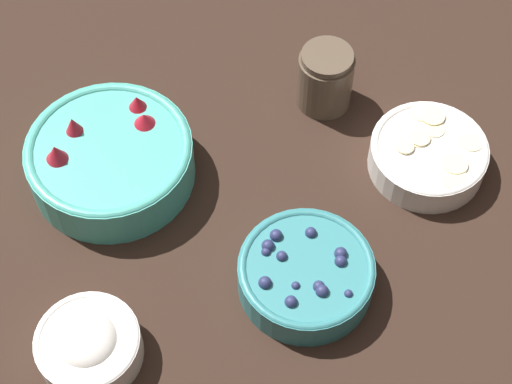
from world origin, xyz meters
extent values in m
plane|color=black|center=(0.00, 0.00, 0.00)|extent=(4.00, 4.00, 0.00)
cylinder|color=#47AD9E|center=(0.20, -0.15, 0.03)|extent=(0.22, 0.22, 0.06)
torus|color=#47AD9E|center=(0.20, -0.15, 0.06)|extent=(0.22, 0.22, 0.02)
cylinder|color=#B21928|center=(0.20, -0.15, 0.05)|extent=(0.17, 0.17, 0.02)
cone|color=#B21928|center=(0.15, -0.20, 0.07)|extent=(0.04, 0.04, 0.02)
cone|color=#B21928|center=(0.26, -0.15, 0.07)|extent=(0.04, 0.04, 0.02)
cone|color=#B21928|center=(0.26, -0.14, 0.07)|extent=(0.04, 0.04, 0.03)
cone|color=#B21928|center=(0.24, -0.18, 0.07)|extent=(0.04, 0.04, 0.03)
cone|color=#B21928|center=(0.15, -0.17, 0.07)|extent=(0.04, 0.04, 0.02)
cylinder|color=teal|center=(0.00, 0.07, 0.02)|extent=(0.16, 0.16, 0.05)
torus|color=teal|center=(0.00, 0.07, 0.04)|extent=(0.16, 0.16, 0.01)
cylinder|color=navy|center=(0.00, 0.07, 0.04)|extent=(0.13, 0.13, 0.01)
sphere|color=navy|center=(-0.02, 0.03, 0.05)|extent=(0.01, 0.01, 0.01)
sphere|color=navy|center=(0.05, 0.08, 0.05)|extent=(0.02, 0.02, 0.02)
sphere|color=navy|center=(0.04, 0.04, 0.05)|extent=(0.01, 0.01, 0.01)
sphere|color=navy|center=(0.02, 0.03, 0.05)|extent=(0.02, 0.02, 0.02)
sphere|color=navy|center=(0.04, 0.04, 0.05)|extent=(0.02, 0.02, 0.02)
sphere|color=navy|center=(-0.04, 0.08, 0.05)|extent=(0.01, 0.01, 0.01)
sphere|color=navy|center=(0.02, 0.10, 0.05)|extent=(0.01, 0.01, 0.01)
sphere|color=navy|center=(0.03, 0.11, 0.05)|extent=(0.01, 0.01, 0.01)
sphere|color=navy|center=(-0.01, 0.11, 0.05)|extent=(0.02, 0.02, 0.02)
sphere|color=navy|center=(0.02, 0.05, 0.05)|extent=(0.01, 0.01, 0.01)
sphere|color=navy|center=(-0.04, 0.12, 0.05)|extent=(0.01, 0.01, 0.01)
sphere|color=navy|center=(-0.01, 0.10, 0.05)|extent=(0.01, 0.01, 0.01)
sphere|color=navy|center=(-0.04, 0.07, 0.05)|extent=(0.02, 0.02, 0.02)
cylinder|color=white|center=(-0.21, -0.06, 0.02)|extent=(0.15, 0.15, 0.04)
torus|color=white|center=(-0.21, -0.06, 0.04)|extent=(0.15, 0.15, 0.01)
cylinder|color=beige|center=(-0.21, -0.06, 0.03)|extent=(0.12, 0.12, 0.01)
cylinder|color=beige|center=(-0.22, -0.08, 0.04)|extent=(0.03, 0.03, 0.00)
cylinder|color=beige|center=(-0.19, -0.07, 0.04)|extent=(0.03, 0.03, 0.00)
cylinder|color=beige|center=(-0.22, 0.00, 0.04)|extent=(0.03, 0.03, 0.00)
cylinder|color=beige|center=(-0.22, -0.11, 0.04)|extent=(0.03, 0.03, 0.00)
cylinder|color=beige|center=(-0.17, -0.06, 0.04)|extent=(0.02, 0.02, 0.01)
cylinder|color=beige|center=(-0.23, -0.02, 0.04)|extent=(0.03, 0.03, 0.01)
cylinder|color=beige|center=(-0.20, -0.07, 0.04)|extent=(0.03, 0.03, 0.01)
cylinder|color=beige|center=(-0.26, -0.05, 0.04)|extent=(0.03, 0.03, 0.00)
cylinder|color=beige|center=(-0.23, -0.10, 0.04)|extent=(0.03, 0.03, 0.01)
cylinder|color=white|center=(0.26, 0.10, 0.02)|extent=(0.12, 0.12, 0.04)
torus|color=white|center=(0.26, 0.10, 0.04)|extent=(0.12, 0.12, 0.01)
cylinder|color=white|center=(0.26, 0.10, 0.03)|extent=(0.10, 0.10, 0.01)
ellipsoid|color=white|center=(0.26, 0.10, 0.04)|extent=(0.07, 0.07, 0.03)
cylinder|color=brown|center=(-0.11, -0.20, 0.04)|extent=(0.08, 0.08, 0.08)
cylinder|color=#512D1E|center=(-0.11, -0.20, 0.03)|extent=(0.06, 0.06, 0.06)
cylinder|color=brown|center=(-0.11, -0.20, 0.09)|extent=(0.07, 0.07, 0.01)
camera|label=1|loc=(0.18, 0.53, 0.93)|focal=60.00mm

